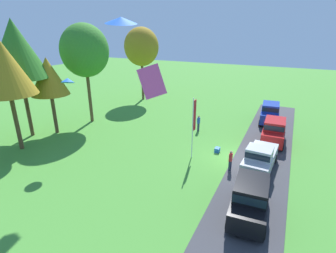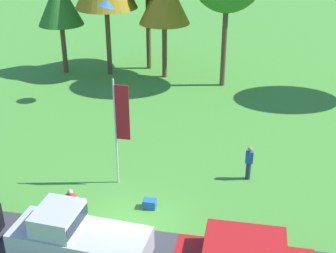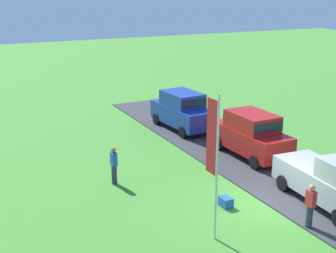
% 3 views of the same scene
% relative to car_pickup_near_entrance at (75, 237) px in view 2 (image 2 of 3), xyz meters
% --- Properties ---
extents(ground_plane, '(120.00, 120.00, 0.00)m').
position_rel_car_pickup_near_entrance_xyz_m(ground_plane, '(1.40, 2.13, -1.11)').
color(ground_plane, '#478E33').
extents(car_pickup_near_entrance, '(5.12, 2.31, 2.14)m').
position_rel_car_pickup_near_entrance_xyz_m(car_pickup_near_entrance, '(0.00, 0.00, 0.00)').
color(car_pickup_near_entrance, '#B7B7BC').
rests_on(car_pickup_near_entrance, ground).
extents(person_on_lawn, '(0.36, 0.24, 1.71)m').
position_rel_car_pickup_near_entrance_xyz_m(person_on_lawn, '(-0.94, 1.99, -0.23)').
color(person_on_lawn, '#2D334C').
rests_on(person_on_lawn, ground).
extents(person_beside_suv, '(0.36, 0.24, 1.71)m').
position_rel_car_pickup_near_entrance_xyz_m(person_beside_suv, '(5.93, 6.93, -0.23)').
color(person_beside_suv, '#2D334C').
rests_on(person_beside_suv, ground).
extents(tree_lone_near, '(3.34, 3.34, 7.05)m').
position_rel_car_pickup_near_entrance_xyz_m(tree_lone_near, '(-8.53, 19.69, 4.23)').
color(tree_lone_near, brown).
rests_on(tree_lone_near, ground).
extents(flag_banner, '(0.71, 0.08, 5.18)m').
position_rel_car_pickup_near_entrance_xyz_m(flag_banner, '(0.18, 5.43, 2.17)').
color(flag_banner, silver).
rests_on(flag_banner, ground).
extents(cooler_box, '(0.56, 0.40, 0.40)m').
position_rel_car_pickup_near_entrance_xyz_m(cooler_box, '(1.86, 3.74, -0.91)').
color(cooler_box, blue).
rests_on(cooler_box, ground).
extents(kite_delta_high_left, '(1.50, 1.48, 0.66)m').
position_rel_car_pickup_near_entrance_xyz_m(kite_delta_high_left, '(-3.37, 15.01, 5.24)').
color(kite_delta_high_left, blue).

